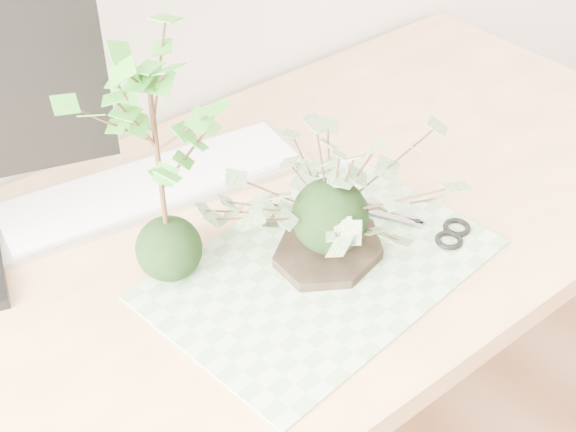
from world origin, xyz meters
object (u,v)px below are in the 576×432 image
Objects in this scene: maple_kokedama at (152,108)px; keyboard at (152,185)px; ivy_kokedama at (331,187)px; desk at (249,285)px.

maple_kokedama reaches higher than keyboard.
maple_kokedama reaches higher than ivy_kokedama.
desk is 0.37m from maple_kokedama.
keyboard is at bearing 102.18° from desk.
maple_kokedama is at bearing 150.13° from ivy_kokedama.
maple_kokedama is 0.32m from keyboard.
keyboard is at bearing 110.64° from ivy_kokedama.
keyboard is (-0.11, 0.29, -0.11)m from ivy_kokedama.
keyboard is (-0.04, 0.19, 0.10)m from desk.
ivy_kokedama is 0.84× the size of maple_kokedama.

